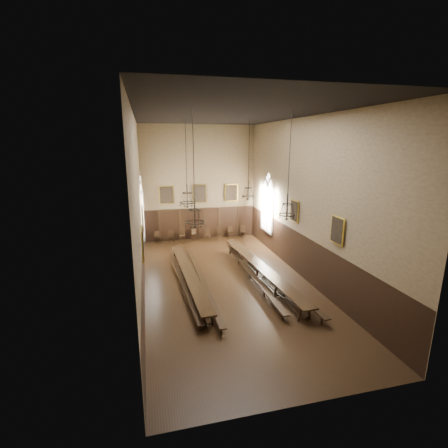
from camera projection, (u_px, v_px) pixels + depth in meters
name	position (u px, v px, depth m)	size (l,w,h in m)	color
floor	(227.00, 283.00, 18.17)	(9.00, 18.00, 0.02)	black
ceiling	(227.00, 114.00, 15.97)	(9.00, 18.00, 0.02)	black
wall_back	(199.00, 184.00, 25.56)	(9.00, 0.02, 9.00)	#867252
wall_front	(310.00, 264.00, 8.58)	(9.00, 0.02, 9.00)	#867252
wall_left	(139.00, 208.00, 16.04)	(0.02, 18.00, 9.00)	#867252
wall_right	(305.00, 200.00, 18.10)	(0.02, 18.00, 9.00)	#867252
wainscot_panelling	(227.00, 262.00, 17.86)	(9.00, 18.00, 2.50)	black
table_left	(189.00, 278.00, 17.84)	(1.06, 9.77, 0.76)	black
table_right	(261.00, 272.00, 18.56)	(1.44, 10.50, 0.82)	black
bench_left_outer	(183.00, 283.00, 17.49)	(0.75, 9.28, 0.42)	black
bench_left_inner	(202.00, 282.00, 17.59)	(0.34, 9.94, 0.45)	black
bench_right_inner	(250.00, 274.00, 18.64)	(0.31, 10.09, 0.45)	black
bench_right_outer	(273.00, 275.00, 18.45)	(0.97, 10.61, 0.48)	black
chair_0	(158.00, 239.00, 25.41)	(0.51, 0.51, 0.93)	black
chair_1	(171.00, 238.00, 25.63)	(0.41, 0.41, 0.92)	black
chair_2	(182.00, 238.00, 25.74)	(0.48, 0.48, 1.00)	black
chair_3	(195.00, 237.00, 26.10)	(0.49, 0.49, 0.89)	black
chair_4	(207.00, 236.00, 26.22)	(0.48, 0.48, 0.88)	black
chair_5	(219.00, 235.00, 26.53)	(0.46, 0.46, 0.88)	black
chair_6	(231.00, 235.00, 26.66)	(0.46, 0.46, 0.96)	black
chair_7	(243.00, 234.00, 26.99)	(0.51, 0.51, 0.94)	black
chandelier_back_left	(187.00, 197.00, 18.97)	(0.89, 0.89, 4.95)	black
chandelier_back_right	(248.00, 190.00, 20.10)	(0.78, 0.78, 4.73)	black
chandelier_front_left	(195.00, 215.00, 14.04)	(0.85, 0.85, 4.88)	black
chandelier_front_right	(287.00, 207.00, 15.19)	(0.79, 0.79, 4.81)	black
portrait_back_0	(166.00, 195.00, 25.04)	(1.10, 0.12, 1.40)	gold
portrait_back_1	(200.00, 194.00, 25.63)	(1.10, 0.12, 1.40)	gold
portrait_back_2	(231.00, 193.00, 26.23)	(1.10, 0.12, 1.40)	gold
portrait_left_0	(142.00, 219.00, 17.21)	(0.12, 1.00, 1.30)	gold
portrait_left_1	(142.00, 244.00, 12.96)	(0.12, 1.00, 1.30)	gold
portrait_right_0	(294.00, 211.00, 19.21)	(0.12, 1.00, 1.30)	gold
portrait_right_1	(337.00, 230.00, 14.97)	(0.12, 1.00, 1.30)	gold
window_right	(268.00, 203.00, 23.54)	(0.20, 2.20, 4.60)	white
window_left	(142.00, 208.00, 21.51)	(0.20, 2.20, 4.60)	white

